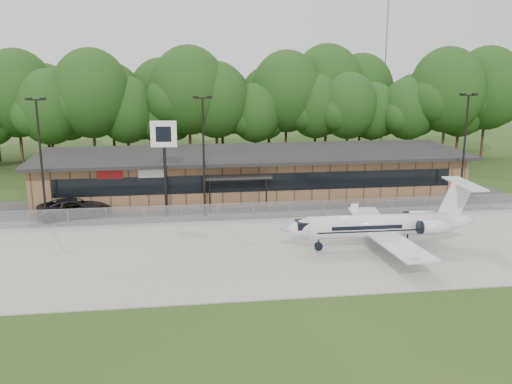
{
  "coord_description": "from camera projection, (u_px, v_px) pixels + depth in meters",
  "views": [
    {
      "loc": [
        -7.06,
        -30.37,
        13.55
      ],
      "look_at": [
        -1.23,
        12.0,
        3.15
      ],
      "focal_mm": 40.0,
      "sensor_mm": 36.0,
      "label": 1
    }
  ],
  "objects": [
    {
      "name": "treeline",
      "position": [
        233.0,
        103.0,
        72.03
      ],
      "size": [
        72.0,
        12.0,
        15.0
      ],
      "primitive_type": null,
      "color": "#143D13",
      "rests_on": "ground"
    },
    {
      "name": "parking_lot",
      "position": [
        258.0,
        205.0,
        52.14
      ],
      "size": [
        50.0,
        9.0,
        0.06
      ],
      "primitive_type": "cube",
      "color": "#383835",
      "rests_on": "ground"
    },
    {
      "name": "radio_mast",
      "position": [
        385.0,
        61.0,
        79.54
      ],
      "size": [
        0.2,
        0.2,
        25.0
      ],
      "primitive_type": "cylinder",
      "color": "gray",
      "rests_on": "ground"
    },
    {
      "name": "pole_sign",
      "position": [
        164.0,
        144.0,
        46.96
      ],
      "size": [
        2.16,
        0.47,
        8.21
      ],
      "rotation": [
        0.0,
        0.0,
        -0.11
      ],
      "color": "black",
      "rests_on": "ground"
    },
    {
      "name": "apron",
      "position": [
        280.0,
        246.0,
        41.06
      ],
      "size": [
        64.0,
        18.0,
        0.08
      ],
      "primitive_type": "cube",
      "color": "#9E9B93",
      "rests_on": "ground"
    },
    {
      "name": "suv",
      "position": [
        74.0,
        208.0,
        48.17
      ],
      "size": [
        6.53,
        4.14,
        1.68
      ],
      "primitive_type": "imported",
      "rotation": [
        0.0,
        0.0,
        1.81
      ],
      "color": "#29292C",
      "rests_on": "ground"
    },
    {
      "name": "light_pole_left",
      "position": [
        40.0,
        151.0,
        45.46
      ],
      "size": [
        1.55,
        0.3,
        10.23
      ],
      "color": "black",
      "rests_on": "ground"
    },
    {
      "name": "light_pole_right",
      "position": [
        465.0,
        142.0,
        50.23
      ],
      "size": [
        1.55,
        0.3,
        10.23
      ],
      "color": "black",
      "rests_on": "ground"
    },
    {
      "name": "ground",
      "position": [
        305.0,
        291.0,
        33.37
      ],
      "size": [
        160.0,
        160.0,
        0.0
      ],
      "primitive_type": "plane",
      "color": "#254117",
      "rests_on": "ground"
    },
    {
      "name": "business_jet",
      "position": [
        384.0,
        226.0,
        40.15
      ],
      "size": [
        14.23,
        12.64,
        4.81
      ],
      "rotation": [
        0.0,
        0.0,
        -0.01
      ],
      "color": "silver",
      "rests_on": "ground"
    },
    {
      "name": "fence",
      "position": [
        266.0,
        211.0,
        47.63
      ],
      "size": [
        46.0,
        0.04,
        1.52
      ],
      "color": "gray",
      "rests_on": "ground"
    },
    {
      "name": "terminal",
      "position": [
        252.0,
        173.0,
        55.9
      ],
      "size": [
        41.0,
        11.65,
        4.3
      ],
      "color": "brown",
      "rests_on": "ground"
    },
    {
      "name": "light_pole_mid",
      "position": [
        204.0,
        148.0,
        47.18
      ],
      "size": [
        1.55,
        0.3,
        10.23
      ],
      "color": "black",
      "rests_on": "ground"
    }
  ]
}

